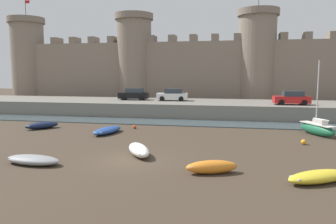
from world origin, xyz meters
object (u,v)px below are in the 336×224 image
Objects in this scene: rowboat_midflat_centre at (139,150)px; car_quay_west at (134,94)px; rowboat_foreground_centre at (33,160)px; rowboat_midflat_left at (212,167)px; mooring_buoy_near_channel at (304,142)px; car_quay_east at (292,98)px; rowboat_foreground_left at (107,130)px; car_quay_centre_east at (173,95)px; rowboat_near_channel_right at (319,176)px; rowboat_foreground_right at (42,125)px; sailboat_midflat_right at (317,128)px; mooring_buoy_off_centre at (135,127)px.

car_quay_west is at bearing 107.86° from rowboat_midflat_centre.
rowboat_midflat_left is (10.83, 0.33, 0.08)m from rowboat_foreground_centre.
rowboat_midflat_centre reaches higher than mooring_buoy_near_channel.
car_quay_west is (-20.29, 2.89, 0.00)m from car_quay_east.
car_quay_centre_east is (3.26, 15.31, 2.24)m from rowboat_foreground_left.
rowboat_near_channel_right is 1.25× the size of rowboat_midflat_left.
rowboat_midflat_centre is at bearing -72.14° from car_quay_west.
rowboat_foreground_left is at bearing 175.22° from mooring_buoy_near_channel.
mooring_buoy_near_channel is at bearing 53.02° from rowboat_midflat_left.
rowboat_foreground_centre is 19.60m from mooring_buoy_near_channel.
sailboat_midflat_right reaches higher than rowboat_foreground_right.
car_quay_west reaches higher than mooring_buoy_off_centre.
rowboat_midflat_left is 15.53m from sailboat_midflat_right.
rowboat_foreground_centre is 9.97× the size of mooring_buoy_off_centre.
rowboat_foreground_centre is at bearing -178.23° from rowboat_midflat_left.
rowboat_midflat_centre is 9.26× the size of mooring_buoy_off_centre.
rowboat_foreground_right reaches higher than rowboat_foreground_centre.
rowboat_foreground_left is 1.08× the size of rowboat_near_channel_right.
rowboat_foreground_right is 0.76× the size of car_quay_east.
car_quay_east is at bearing -8.11° from car_quay_west.
car_quay_east reaches higher than rowboat_near_channel_right.
rowboat_foreground_right is at bearing 147.28° from rowboat_midflat_left.
mooring_buoy_off_centre is at bearing 79.94° from rowboat_foreground_centre.
sailboat_midflat_right is 1.58× the size of car_quay_west.
car_quay_east reaches higher than rowboat_foreground_left.
sailboat_midflat_right is at bearing 3.79° from rowboat_foreground_right.
car_quay_centre_east reaches higher than rowboat_foreground_centre.
rowboat_near_channel_right is 19.39m from mooring_buoy_off_centre.
sailboat_midflat_right is 17.00m from mooring_buoy_off_centre.
rowboat_midflat_left is 15.55m from mooring_buoy_off_centre.
mooring_buoy_off_centre is at bearing 11.28° from rowboat_foreground_right.
sailboat_midflat_right reaches higher than car_quay_east.
rowboat_near_channel_right is at bearing -96.79° from mooring_buoy_near_channel.
rowboat_midflat_left is 24.21m from car_quay_east.
rowboat_foreground_right reaches higher than rowboat_foreground_left.
rowboat_near_channel_right reaches higher than mooring_buoy_off_centre.
sailboat_midflat_right is 10.02m from car_quay_east.
rowboat_midflat_left is at bearing -32.72° from rowboat_foreground_right.
rowboat_near_channel_right is (22.97, -11.69, -0.04)m from rowboat_foreground_right.
mooring_buoy_near_channel reaches higher than mooring_buoy_off_centre.
rowboat_near_channel_right is at bearing -64.46° from car_quay_centre_east.
rowboat_near_channel_right is 0.58× the size of sailboat_midflat_right.
mooring_buoy_near_channel is (11.64, 5.73, -0.20)m from rowboat_midflat_centre.
rowboat_foreground_left is at bearing 86.31° from rowboat_foreground_centre.
sailboat_midflat_right is (8.54, 12.97, 0.25)m from rowboat_midflat_left.
rowboat_near_channel_right reaches higher than rowboat_foreground_centre.
car_quay_west is at bearing 138.17° from mooring_buoy_near_channel.
car_quay_west is at bearing 70.49° from rowboat_foreground_right.
car_quay_east is 1.00× the size of car_quay_west.
rowboat_midflat_left is 0.46× the size of sailboat_midflat_right.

